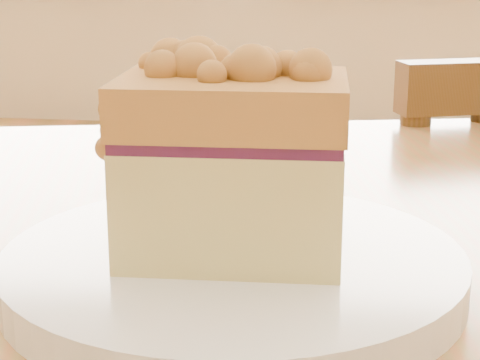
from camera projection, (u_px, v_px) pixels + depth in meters
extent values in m
cube|color=#563417|center=(453.00, 347.00, 1.13)|extent=(0.47, 0.47, 0.04)
cylinder|color=#563417|center=(407.00, 260.00, 0.89)|extent=(0.03, 0.03, 0.41)
cylinder|color=#563417|center=(467.00, 263.00, 0.90)|extent=(0.02, 0.02, 0.35)
cylinder|color=white|center=(233.00, 268.00, 0.44)|extent=(0.25, 0.25, 0.02)
cylinder|color=white|center=(233.00, 278.00, 0.44)|extent=(0.17, 0.17, 0.01)
cube|color=#E5D481|center=(233.00, 196.00, 0.43)|extent=(0.11, 0.09, 0.06)
cube|color=#441333|center=(233.00, 133.00, 0.42)|extent=(0.11, 0.09, 0.01)
cube|color=#AE8036|center=(233.00, 103.00, 0.42)|extent=(0.12, 0.09, 0.03)
sphere|color=#AE8036|center=(201.00, 69.00, 0.41)|extent=(0.02, 0.02, 0.02)
sphere|color=#AE8036|center=(156.00, 76.00, 0.39)|extent=(0.02, 0.02, 0.02)
sphere|color=#AE8036|center=(167.00, 67.00, 0.41)|extent=(0.02, 0.02, 0.02)
sphere|color=#AE8036|center=(186.00, 73.00, 0.40)|extent=(0.02, 0.02, 0.02)
sphere|color=#AE8036|center=(305.00, 70.00, 0.41)|extent=(0.02, 0.02, 0.02)
sphere|color=#AE8036|center=(144.00, 67.00, 0.42)|extent=(0.02, 0.02, 0.02)
sphere|color=#AE8036|center=(298.00, 74.00, 0.40)|extent=(0.02, 0.02, 0.02)
sphere|color=#AE8036|center=(282.00, 73.00, 0.40)|extent=(0.02, 0.02, 0.02)
sphere|color=#AE8036|center=(301.00, 72.00, 0.39)|extent=(0.02, 0.02, 0.02)
sphere|color=#AE8036|center=(155.00, 63.00, 0.44)|extent=(0.02, 0.02, 0.02)
sphere|color=#AE8036|center=(206.00, 73.00, 0.39)|extent=(0.02, 0.02, 0.02)
sphere|color=#AE8036|center=(169.00, 77.00, 0.39)|extent=(0.02, 0.02, 0.02)
sphere|color=#AE8036|center=(254.00, 75.00, 0.40)|extent=(0.01, 0.01, 0.01)
sphere|color=#AE8036|center=(301.00, 66.00, 0.43)|extent=(0.01, 0.01, 0.01)
sphere|color=#AE8036|center=(272.00, 71.00, 0.41)|extent=(0.01, 0.01, 0.01)
sphere|color=#AE8036|center=(250.00, 75.00, 0.39)|extent=(0.02, 0.02, 0.02)
sphere|color=#AE8036|center=(248.00, 63.00, 0.44)|extent=(0.01, 0.01, 0.01)
sphere|color=#AE8036|center=(282.00, 65.00, 0.43)|extent=(0.02, 0.02, 0.02)
sphere|color=#AE8036|center=(127.00, 164.00, 0.44)|extent=(0.01, 0.01, 0.01)
sphere|color=#AE8036|center=(126.00, 163.00, 0.45)|extent=(0.02, 0.02, 0.02)
sphere|color=#AE8036|center=(112.00, 104.00, 0.40)|extent=(0.02, 0.02, 0.02)
sphere|color=#AE8036|center=(110.00, 126.00, 0.40)|extent=(0.02, 0.02, 0.02)
sphere|color=#AE8036|center=(114.00, 125.00, 0.42)|extent=(0.01, 0.01, 0.01)
sphere|color=#AE8036|center=(112.00, 90.00, 0.41)|extent=(0.01, 0.01, 0.01)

